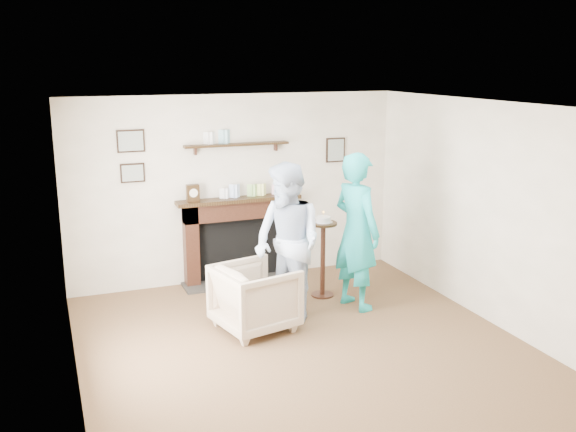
% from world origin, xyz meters
% --- Properties ---
extents(ground, '(5.00, 5.00, 0.00)m').
position_xyz_m(ground, '(0.00, 0.00, 0.00)').
color(ground, brown).
rests_on(ground, ground).
extents(room_shell, '(4.54, 5.02, 2.52)m').
position_xyz_m(room_shell, '(-0.00, 0.69, 1.62)').
color(room_shell, beige).
rests_on(room_shell, ground).
extents(armchair, '(0.97, 0.95, 0.74)m').
position_xyz_m(armchair, '(-0.32, 0.75, 0.00)').
color(armchair, tan).
rests_on(armchair, ground).
extents(man, '(0.96, 1.07, 1.82)m').
position_xyz_m(man, '(0.12, 0.89, 0.00)').
color(man, '#AEC1DA').
rests_on(man, ground).
extents(woman, '(0.63, 0.79, 1.89)m').
position_xyz_m(woman, '(1.02, 0.96, 0.00)').
color(woman, '#20B9B2').
rests_on(woman, ground).
extents(pedestal_table, '(0.34, 0.34, 1.10)m').
position_xyz_m(pedestal_table, '(0.80, 1.43, 0.68)').
color(pedestal_table, black).
rests_on(pedestal_table, ground).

